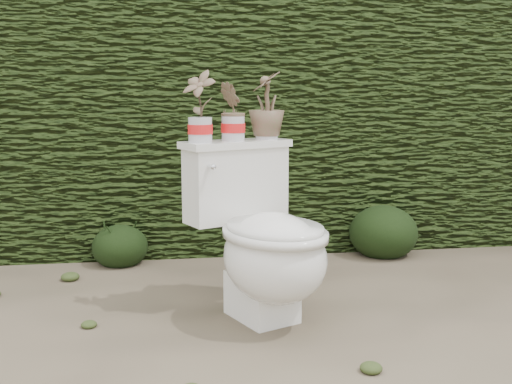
{
  "coord_description": "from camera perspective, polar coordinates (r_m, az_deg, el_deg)",
  "views": [
    {
      "loc": [
        -0.53,
        -2.64,
        1.02
      ],
      "look_at": [
        -0.11,
        0.17,
        0.55
      ],
      "focal_mm": 45.0,
      "sensor_mm": 36.0,
      "label": 1
    }
  ],
  "objects": [
    {
      "name": "hedge",
      "position": [
        4.28,
        -1.28,
        6.44
      ],
      "size": [
        8.0,
        1.0,
        1.6
      ],
      "primitive_type": "cube",
      "color": "#2D4015",
      "rests_on": "ground"
    },
    {
      "name": "liriope_clump_1",
      "position": [
        3.81,
        -12.02,
        -4.36
      ],
      "size": [
        0.32,
        0.32,
        0.26
      ],
      "primitive_type": "ellipsoid",
      "color": "black",
      "rests_on": "ground"
    },
    {
      "name": "house_wall",
      "position": [
        8.77,
        -0.95,
        15.8
      ],
      "size": [
        8.0,
        3.5,
        4.0
      ],
      "primitive_type": "cube",
      "color": "silver",
      "rests_on": "ground"
    },
    {
      "name": "toilet",
      "position": [
        2.79,
        0.73,
        -4.39
      ],
      "size": [
        0.69,
        0.8,
        0.78
      ],
      "rotation": [
        0.0,
        0.0,
        0.42
      ],
      "color": "white",
      "rests_on": "ground"
    },
    {
      "name": "ground",
      "position": [
        2.88,
        2.79,
        -11.37
      ],
      "size": [
        60.0,
        60.0,
        0.0
      ],
      "primitive_type": "plane",
      "color": "#7D6E56",
      "rests_on": "ground"
    },
    {
      "name": "potted_plant_center",
      "position": [
        2.91,
        -2.06,
        7.03
      ],
      "size": [
        0.12,
        0.14,
        0.25
      ],
      "primitive_type": "imported",
      "rotation": [
        0.0,
        0.0,
        4.64
      ],
      "color": "#226D27",
      "rests_on": "toilet"
    },
    {
      "name": "potted_plant_right",
      "position": [
        3.01,
        0.95,
        7.55
      ],
      "size": [
        0.17,
        0.17,
        0.3
      ],
      "primitive_type": "imported",
      "rotation": [
        0.0,
        0.0,
        4.67
      ],
      "color": "#226D27",
      "rests_on": "toilet"
    },
    {
      "name": "liriope_clump_2",
      "position": [
        3.99,
        11.26,
        -3.15
      ],
      "size": [
        0.42,
        0.42,
        0.33
      ],
      "primitive_type": "ellipsoid",
      "color": "black",
      "rests_on": "ground"
    },
    {
      "name": "potted_plant_left",
      "position": [
        2.83,
        -5.0,
        7.46
      ],
      "size": [
        0.19,
        0.19,
        0.3
      ],
      "primitive_type": "imported",
      "rotation": [
        0.0,
        0.0,
        5.52
      ],
      "color": "#226D27",
      "rests_on": "toilet"
    }
  ]
}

